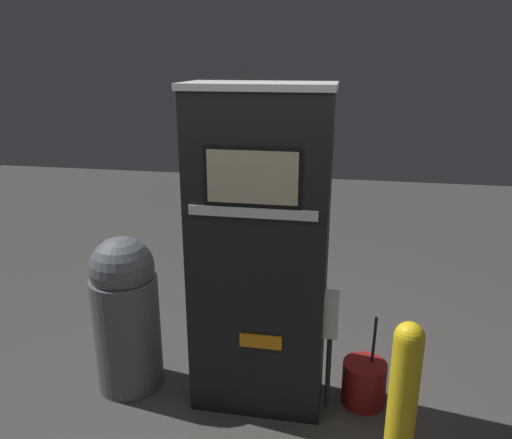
{
  "coord_description": "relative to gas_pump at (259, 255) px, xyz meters",
  "views": [
    {
      "loc": [
        0.52,
        -2.67,
        2.25
      ],
      "look_at": [
        0.0,
        0.11,
        1.33
      ],
      "focal_mm": 35.0,
      "sensor_mm": 36.0,
      "label": 1
    }
  ],
  "objects": [
    {
      "name": "ground_plane",
      "position": [
        -0.0,
        -0.21,
        -1.06
      ],
      "size": [
        14.0,
        14.0,
        0.0
      ],
      "primitive_type": "plane",
      "color": "#423F3D"
    },
    {
      "name": "gas_pump",
      "position": [
        0.0,
        0.0,
        0.0
      ],
      "size": [
        0.96,
        0.47,
        2.12
      ],
      "color": "black",
      "rests_on": "ground_plane"
    },
    {
      "name": "safety_bollard",
      "position": [
        0.88,
        -0.55,
        -0.55
      ],
      "size": [
        0.16,
        0.16,
        0.98
      ],
      "color": "yellow",
      "rests_on": "ground_plane"
    },
    {
      "name": "trash_bin",
      "position": [
        -0.94,
        -0.01,
        -0.49
      ],
      "size": [
        0.46,
        0.46,
        1.12
      ],
      "color": "#51565B",
      "rests_on": "ground_plane"
    },
    {
      "name": "squeegee_bucket",
      "position": [
        0.71,
        0.08,
        -0.91
      ],
      "size": [
        0.3,
        0.3,
        0.68
      ],
      "color": "maroon",
      "rests_on": "ground_plane"
    }
  ]
}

